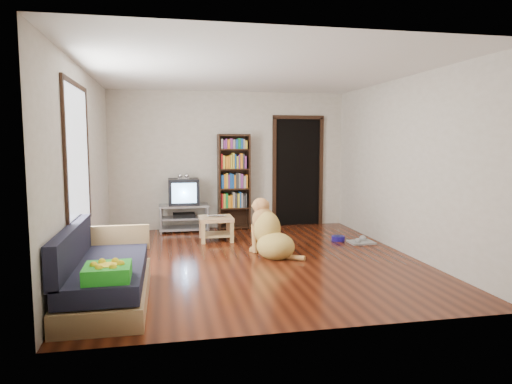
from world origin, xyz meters
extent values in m
plane|color=#55200E|center=(0.00, 0.00, 0.00)|extent=(5.00, 5.00, 0.00)
plane|color=white|center=(0.00, 0.00, 2.60)|extent=(5.00, 5.00, 0.00)
plane|color=beige|center=(0.00, 2.50, 1.30)|extent=(4.50, 0.00, 4.50)
plane|color=beige|center=(0.00, -2.50, 1.30)|extent=(4.50, 0.00, 4.50)
plane|color=beige|center=(-2.25, 0.00, 1.30)|extent=(0.00, 5.00, 5.00)
plane|color=beige|center=(2.25, 0.00, 1.30)|extent=(0.00, 5.00, 5.00)
cube|color=green|center=(-1.75, -2.01, 0.49)|extent=(0.41, 0.41, 0.14)
imported|color=silver|center=(-0.40, 1.33, 0.41)|extent=(0.36, 0.27, 0.03)
cylinder|color=navy|center=(1.61, 0.92, 0.04)|extent=(0.22, 0.22, 0.08)
cube|color=#989898|center=(1.91, 0.67, 0.01)|extent=(0.40, 0.33, 0.03)
cube|color=white|center=(-2.23, -0.50, 1.50)|extent=(0.02, 1.30, 1.60)
cube|color=black|center=(-2.23, -0.50, 2.32)|extent=(0.03, 1.42, 0.06)
cube|color=black|center=(-2.23, -0.50, 0.68)|extent=(0.03, 1.42, 0.06)
cube|color=black|center=(-2.23, -1.20, 1.50)|extent=(0.03, 0.06, 1.70)
cube|color=black|center=(-2.23, 0.20, 1.50)|extent=(0.03, 0.06, 1.70)
cube|color=black|center=(1.35, 2.48, 1.05)|extent=(0.90, 0.02, 2.10)
cube|color=black|center=(0.87, 2.47, 1.05)|extent=(0.07, 0.05, 2.14)
cube|color=black|center=(1.83, 2.47, 1.05)|extent=(0.07, 0.05, 2.14)
cube|color=black|center=(1.35, 2.47, 2.13)|extent=(1.03, 0.05, 0.07)
cube|color=#99999E|center=(-0.90, 2.25, 0.48)|extent=(0.90, 0.45, 0.04)
cube|color=#99999E|center=(-0.90, 2.25, 0.25)|extent=(0.86, 0.42, 0.03)
cube|color=#99999E|center=(-0.90, 2.25, 0.06)|extent=(0.90, 0.45, 0.04)
cylinder|color=#99999E|center=(-1.32, 2.05, 0.25)|extent=(0.04, 0.04, 0.50)
cylinder|color=#99999E|center=(-0.48, 2.05, 0.25)|extent=(0.04, 0.04, 0.50)
cylinder|color=#99999E|center=(-1.32, 2.45, 0.25)|extent=(0.04, 0.04, 0.50)
cylinder|color=#99999E|center=(-0.48, 2.45, 0.25)|extent=(0.04, 0.04, 0.50)
cube|color=black|center=(-0.90, 2.25, 0.30)|extent=(0.40, 0.30, 0.07)
cube|color=black|center=(-0.90, 2.25, 0.74)|extent=(0.55, 0.48, 0.48)
cube|color=black|center=(-0.90, 2.45, 0.74)|extent=(0.40, 0.14, 0.36)
cube|color=#8CBFF2|center=(-0.90, 2.00, 0.74)|extent=(0.44, 0.02, 0.36)
cube|color=silver|center=(-0.90, 2.20, 0.99)|extent=(0.20, 0.07, 0.02)
sphere|color=silver|center=(-0.96, 2.20, 1.04)|extent=(0.09, 0.09, 0.09)
sphere|color=silver|center=(-0.84, 2.20, 1.04)|extent=(0.09, 0.09, 0.09)
cube|color=black|center=(-0.23, 2.34, 0.90)|extent=(0.03, 0.30, 1.80)
cube|color=black|center=(0.34, 2.34, 0.90)|extent=(0.03, 0.30, 1.80)
cube|color=black|center=(0.05, 2.48, 0.90)|extent=(0.60, 0.02, 1.80)
cube|color=black|center=(0.05, 2.34, 0.03)|extent=(0.56, 0.28, 0.02)
cube|color=black|center=(0.05, 2.34, 0.40)|extent=(0.56, 0.28, 0.03)
cube|color=black|center=(0.05, 2.34, 0.77)|extent=(0.56, 0.28, 0.02)
cube|color=black|center=(0.05, 2.34, 1.14)|extent=(0.56, 0.28, 0.02)
cube|color=black|center=(0.05, 2.34, 1.51)|extent=(0.56, 0.28, 0.02)
cube|color=black|center=(0.05, 2.34, 1.77)|extent=(0.56, 0.28, 0.02)
cube|color=tan|center=(-1.83, -1.40, 0.11)|extent=(0.80, 1.80, 0.22)
cube|color=#1E1E2D|center=(-1.83, -1.40, 0.33)|extent=(0.74, 1.74, 0.18)
cube|color=#1E1E2D|center=(-2.17, -1.40, 0.60)|extent=(0.12, 1.74, 0.40)
cube|color=tan|center=(-1.83, -0.54, 0.50)|extent=(0.80, 0.06, 0.30)
cube|color=tan|center=(-0.40, 1.36, 0.37)|extent=(0.55, 0.55, 0.06)
cube|color=tan|center=(-0.40, 1.36, 0.10)|extent=(0.45, 0.45, 0.03)
cube|color=tan|center=(-0.64, 1.12, 0.17)|extent=(0.06, 0.06, 0.34)
cube|color=tan|center=(-0.17, 1.12, 0.17)|extent=(0.06, 0.06, 0.34)
cube|color=tan|center=(-0.64, 1.59, 0.17)|extent=(0.06, 0.06, 0.34)
cube|color=tan|center=(-0.17, 1.59, 0.17)|extent=(0.06, 0.06, 0.34)
ellipsoid|color=tan|center=(0.31, 0.04, 0.16)|extent=(0.72, 0.74, 0.40)
ellipsoid|color=tan|center=(0.23, 0.24, 0.38)|extent=(0.51, 0.54, 0.52)
ellipsoid|color=#C6814C|center=(0.19, 0.34, 0.51)|extent=(0.43, 0.41, 0.37)
ellipsoid|color=tan|center=(0.17, 0.40, 0.71)|extent=(0.33, 0.34, 0.23)
ellipsoid|color=tan|center=(0.12, 0.51, 0.68)|extent=(0.17, 0.23, 0.10)
sphere|color=black|center=(0.08, 0.60, 0.68)|extent=(0.05, 0.05, 0.05)
ellipsoid|color=#C4874B|center=(0.10, 0.32, 0.70)|extent=(0.08, 0.10, 0.16)
ellipsoid|color=gold|center=(0.27, 0.39, 0.70)|extent=(0.08, 0.10, 0.16)
cylinder|color=tan|center=(0.07, 0.41, 0.21)|extent=(0.13, 0.15, 0.43)
cylinder|color=tan|center=(0.23, 0.47, 0.21)|extent=(0.13, 0.15, 0.43)
sphere|color=#BD8548|center=(0.05, 0.45, 0.02)|extent=(0.11, 0.11, 0.11)
sphere|color=tan|center=(0.21, 0.52, 0.02)|extent=(0.11, 0.11, 0.11)
cylinder|color=#B88446|center=(0.51, -0.12, 0.03)|extent=(0.34, 0.29, 0.09)
camera|label=1|loc=(-1.22, -6.19, 1.66)|focal=32.00mm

